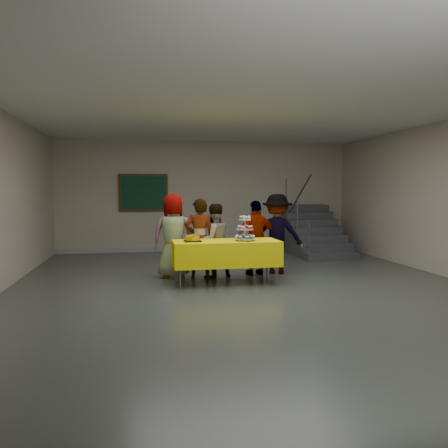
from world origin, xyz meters
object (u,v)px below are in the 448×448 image
object	(u,v)px
cupcake_stand	(245,231)
schoolchild_c	(214,241)
noticeboard	(143,193)
bear_cake	(193,238)
schoolchild_e	(277,234)
schoolchild_b	(200,239)
schoolchild_d	(257,238)
schoolchild_a	(174,236)
bake_table	(226,253)
staircase	(310,234)

from	to	relation	value
cupcake_stand	schoolchild_c	world-z (taller)	schoolchild_c
noticeboard	schoolchild_c	bearing A→B (deg)	-70.90
bear_cake	schoolchild_e	world-z (taller)	schoolchild_e
noticeboard	schoolchild_b	bearing A→B (deg)	-74.98
schoolchild_b	schoolchild_d	size ratio (longest dim) A/B	1.03
schoolchild_a	noticeboard	world-z (taller)	noticeboard
bear_cake	schoolchild_b	size ratio (longest dim) A/B	0.24
cupcake_stand	schoolchild_b	distance (m)	0.96
bake_table	schoolchild_e	world-z (taller)	schoolchild_e
schoolchild_a	noticeboard	xyz separation A→B (m)	(-0.55, 3.62, 0.80)
schoolchild_a	noticeboard	size ratio (longest dim) A/B	1.23
schoolchild_d	schoolchild_e	bearing A→B (deg)	-173.51
cupcake_stand	staircase	distance (m)	4.47
bear_cake	noticeboard	world-z (taller)	noticeboard
schoolchild_c	noticeboard	world-z (taller)	noticeboard
schoolchild_b	noticeboard	distance (m)	4.05
schoolchild_b	staircase	world-z (taller)	staircase
bear_cake	schoolchild_a	distance (m)	0.79
schoolchild_d	schoolchild_e	xyz separation A→B (m)	(0.45, 0.11, 0.06)
bake_table	staircase	world-z (taller)	staircase
bake_table	bear_cake	size ratio (longest dim) A/B	5.25
schoolchild_a	schoolchild_c	world-z (taller)	schoolchild_a
schoolchild_a	schoolchild_d	world-z (taller)	schoolchild_a
schoolchild_a	schoolchild_b	size ratio (longest dim) A/B	1.06
cupcake_stand	schoolchild_d	xyz separation A→B (m)	(0.40, 0.73, -0.21)
bear_cake	schoolchild_c	bearing A→B (deg)	51.06
bear_cake	noticeboard	bearing A→B (deg)	100.85
cupcake_stand	schoolchild_c	bearing A→B (deg)	125.26
schoolchild_c	staircase	world-z (taller)	staircase
noticeboard	staircase	bearing A→B (deg)	-10.76
bear_cake	schoolchild_e	distance (m)	1.95
schoolchild_a	bake_table	bearing A→B (deg)	147.34
bear_cake	staircase	size ratio (longest dim) A/B	0.15
schoolchild_a	noticeboard	distance (m)	3.75
bake_table	schoolchild_b	xyz separation A→B (m)	(-0.41, 0.51, 0.20)
schoolchild_c	schoolchild_b	bearing A→B (deg)	-4.58
schoolchild_d	staircase	bearing A→B (deg)	-135.80
cupcake_stand	bear_cake	xyz separation A→B (m)	(-0.92, 0.06, -0.11)
noticeboard	schoolchild_a	bearing A→B (deg)	-81.29
schoolchild_a	schoolchild_b	world-z (taller)	schoolchild_a
bake_table	schoolchild_e	size ratio (longest dim) A/B	1.19
schoolchild_c	schoolchild_a	bearing A→B (deg)	-27.48
schoolchild_a	bear_cake	bearing A→B (deg)	117.46
bake_table	staircase	xyz separation A→B (m)	(2.97, 3.50, -0.07)
bake_table	schoolchild_d	world-z (taller)	schoolchild_d
cupcake_stand	staircase	bearing A→B (deg)	53.56
schoolchild_c	cupcake_stand	bearing A→B (deg)	109.28
bake_table	schoolchild_d	distance (m)	1.00
bake_table	schoolchild_a	bearing A→B (deg)	140.75
bear_cake	schoolchild_d	xyz separation A→B (m)	(1.33, 0.67, -0.10)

